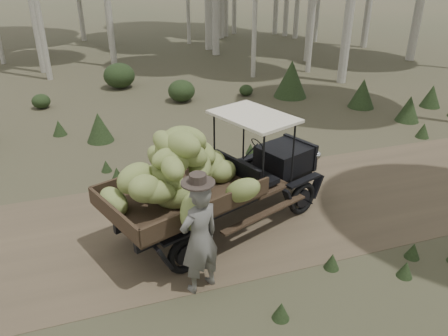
{
  "coord_description": "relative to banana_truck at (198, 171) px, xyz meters",
  "views": [
    {
      "loc": [
        -1.66,
        -7.27,
        4.91
      ],
      "look_at": [
        0.73,
        -0.18,
        1.24
      ],
      "focal_mm": 35.0,
      "sensor_mm": 36.0,
      "label": 1
    }
  ],
  "objects": [
    {
      "name": "dirt_track",
      "position": [
        -0.14,
        0.42,
        -1.38
      ],
      "size": [
        70.0,
        4.0,
        0.01
      ],
      "primitive_type": "cube",
      "color": "brown",
      "rests_on": "ground"
    },
    {
      "name": "farmer",
      "position": [
        -0.39,
        -1.45,
        -0.4
      ],
      "size": [
        0.81,
        0.67,
        2.08
      ],
      "rotation": [
        0.0,
        0.0,
        3.5
      ],
      "color": "#5C5A54",
      "rests_on": "ground"
    },
    {
      "name": "undergrowth",
      "position": [
        -2.19,
        0.22,
        -0.87
      ],
      "size": [
        23.13,
        23.23,
        1.38
      ],
      "color": "#233319",
      "rests_on": "ground"
    },
    {
      "name": "ground",
      "position": [
        -0.14,
        0.42,
        -1.39
      ],
      "size": [
        120.0,
        120.0,
        0.0
      ],
      "primitive_type": "plane",
      "color": "#473D2B",
      "rests_on": "ground"
    },
    {
      "name": "banana_truck",
      "position": [
        0.0,
        0.0,
        0.0
      ],
      "size": [
        4.86,
        3.23,
        2.31
      ],
      "rotation": [
        0.0,
        0.0,
        0.37
      ],
      "color": "black",
      "rests_on": "ground"
    }
  ]
}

